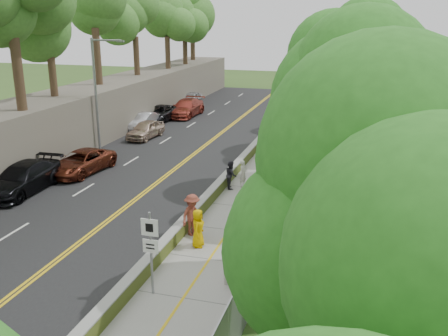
{
  "coord_description": "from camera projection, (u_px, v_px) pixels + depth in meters",
  "views": [
    {
      "loc": [
        7.83,
        -17.33,
        9.56
      ],
      "look_at": [
        0.5,
        8.0,
        1.4
      ],
      "focal_mm": 40.0,
      "sensor_mm": 36.0,
      "label": 1
    }
  ],
  "objects": [
    {
      "name": "car_6",
      "position": [
        160.0,
        113.0,
        46.2
      ],
      "size": [
        2.65,
        5.23,
        1.42
      ],
      "primitive_type": "imported",
      "rotation": [
        0.0,
        0.0,
        -0.06
      ],
      "color": "black",
      "rests_on": "road"
    },
    {
      "name": "painter_1",
      "position": [
        243.0,
        174.0,
        28.46
      ],
      "size": [
        0.52,
        0.66,
        1.58
      ],
      "primitive_type": "imported",
      "rotation": [
        0.0,
        0.0,
        1.29
      ],
      "color": "beige",
      "rests_on": "sidewalk"
    },
    {
      "name": "car_4",
      "position": [
        146.0,
        129.0,
        39.77
      ],
      "size": [
        1.99,
        4.25,
        1.41
      ],
      "primitive_type": "imported",
      "rotation": [
        0.0,
        0.0,
        -0.08
      ],
      "color": "tan",
      "rests_on": "road"
    },
    {
      "name": "chainlink_fence",
      "position": [
        313.0,
        149.0,
        33.04
      ],
      "size": [
        0.04,
        66.0,
        2.0
      ],
      "primitive_type": "cube",
      "color": "slate",
      "rests_on": "ground"
    },
    {
      "name": "trees_embankment",
      "position": [
        67.0,
        0.0,
        34.92
      ],
      "size": [
        6.4,
        66.0,
        13.0
      ],
      "primitive_type": null,
      "color": "#4B8B32",
      "rests_on": "rock_embankment"
    },
    {
      "name": "concrete_block",
      "position": [
        242.0,
        270.0,
        18.53
      ],
      "size": [
        1.35,
        1.1,
        0.8
      ],
      "primitive_type": "cube",
      "rotation": [
        0.0,
        0.0,
        0.18
      ],
      "color": "gray",
      "rests_on": "sidewalk"
    },
    {
      "name": "painter_2",
      "position": [
        231.0,
        175.0,
        28.22
      ],
      "size": [
        0.85,
        0.95,
        1.6
      ],
      "primitive_type": "imported",
      "rotation": [
        0.0,
        0.0,
        1.96
      ],
      "color": "black",
      "rests_on": "sidewalk"
    },
    {
      "name": "construction_barrel",
      "position": [
        291.0,
        151.0,
        34.55
      ],
      "size": [
        0.5,
        0.5,
        0.82
      ],
      "primitive_type": "cylinder",
      "color": "#C53C19",
      "rests_on": "sidewalk"
    },
    {
      "name": "trees_fenceside",
      "position": [
        357.0,
        57.0,
        30.64
      ],
      "size": [
        7.0,
        66.0,
        14.0
      ],
      "primitive_type": null,
      "color": "#328224",
      "rests_on": "ground"
    },
    {
      "name": "car_5",
      "position": [
        143.0,
        121.0,
        42.87
      ],
      "size": [
        1.52,
        4.23,
        1.39
      ],
      "primitive_type": "imported",
      "rotation": [
        0.0,
        0.0,
        -0.01
      ],
      "color": "#BBBCC2",
      "rests_on": "road"
    },
    {
      "name": "car_8",
      "position": [
        191.0,
        99.0,
        54.14
      ],
      "size": [
        1.94,
        4.31,
        1.44
      ],
      "primitive_type": "imported",
      "rotation": [
        0.0,
        0.0,
        0.06
      ],
      "color": "#B7B8BB",
      "rests_on": "road"
    },
    {
      "name": "painter_0",
      "position": [
        198.0,
        228.0,
        21.09
      ],
      "size": [
        0.6,
        0.86,
        1.67
      ],
      "primitive_type": "imported",
      "rotation": [
        0.0,
        0.0,
        1.66
      ],
      "color": "#D7A700",
      "rests_on": "sidewalk"
    },
    {
      "name": "signpost",
      "position": [
        151.0,
        244.0,
        17.18
      ],
      "size": [
        0.62,
        0.09,
        3.1
      ],
      "color": "gray",
      "rests_on": "sidewalk"
    },
    {
      "name": "ground",
      "position": [
        159.0,
        253.0,
        20.81
      ],
      "size": [
        140.0,
        140.0,
        0.0
      ],
      "primitive_type": "plane",
      "color": "#33511E",
      "rests_on": "ground"
    },
    {
      "name": "painter_3",
      "position": [
        192.0,
        215.0,
        22.19
      ],
      "size": [
        1.14,
        1.42,
        1.92
      ],
      "primitive_type": "imported",
      "rotation": [
        0.0,
        0.0,
        1.17
      ],
      "color": "brown",
      "rests_on": "sidewalk"
    },
    {
      "name": "car_2",
      "position": [
        81.0,
        162.0,
        31.02
      ],
      "size": [
        2.83,
        5.24,
        1.4
      ],
      "primitive_type": "imported",
      "rotation": [
        0.0,
        0.0,
        -0.1
      ],
      "color": "maroon",
      "rests_on": "road"
    },
    {
      "name": "jersey_barrier",
      "position": [
        249.0,
        154.0,
        34.41
      ],
      "size": [
        0.42,
        66.0,
        0.6
      ],
      "primitive_type": "cube",
      "color": "#C4E83B",
      "rests_on": "ground"
    },
    {
      "name": "road",
      "position": [
        173.0,
        152.0,
        36.0
      ],
      "size": [
        11.2,
        66.0,
        0.04
      ],
      "primitive_type": "cube",
      "color": "black",
      "rests_on": "ground"
    },
    {
      "name": "streetlight",
      "position": [
        98.0,
        87.0,
        35.06
      ],
      "size": [
        2.52,
        0.22,
        8.0
      ],
      "color": "gray",
      "rests_on": "ground"
    },
    {
      "name": "rock_embankment",
      "position": [
        72.0,
        119.0,
        37.57
      ],
      "size": [
        5.0,
        66.0,
        4.0
      ],
      "primitive_type": "cube",
      "color": "#595147",
      "rests_on": "ground"
    },
    {
      "name": "car_3",
      "position": [
        23.0,
        178.0,
        27.65
      ],
      "size": [
        2.39,
        5.57,
        1.6
      ],
      "primitive_type": "imported",
      "rotation": [
        0.0,
        0.0,
        0.03
      ],
      "color": "black",
      "rests_on": "road"
    },
    {
      "name": "person_far",
      "position": [
        319.0,
        126.0,
        40.69
      ],
      "size": [
        0.99,
        0.55,
        1.59
      ],
      "primitive_type": "imported",
      "rotation": [
        0.0,
        0.0,
        2.96
      ],
      "color": "black",
      "rests_on": "sidewalk"
    },
    {
      "name": "car_7",
      "position": [
        186.0,
        108.0,
        48.3
      ],
      "size": [
        2.4,
        5.66,
        1.63
      ],
      "primitive_type": "imported",
      "rotation": [
        0.0,
        0.0,
        -0.02
      ],
      "color": "#A03A2D",
      "rests_on": "road"
    },
    {
      "name": "sidewalk",
      "position": [
        282.0,
        161.0,
        33.89
      ],
      "size": [
        4.2,
        66.0,
        0.05
      ],
      "primitive_type": "cube",
      "color": "gray",
      "rests_on": "ground"
    }
  ]
}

